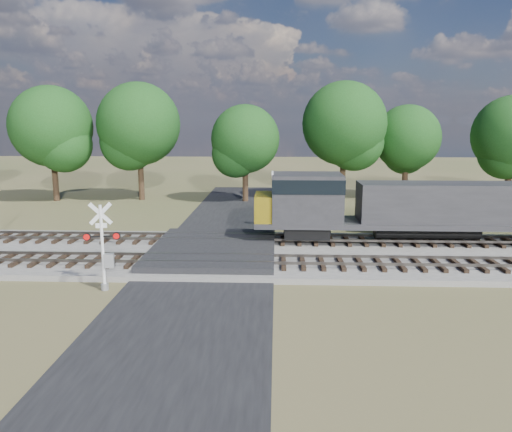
{
  "coord_description": "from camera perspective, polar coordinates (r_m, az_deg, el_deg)",
  "views": [
    {
      "loc": [
        3.59,
        -27.27,
        7.72
      ],
      "look_at": [
        2.38,
        2.0,
        2.08
      ],
      "focal_mm": 35.0,
      "sensor_mm": 36.0,
      "label": 1
    }
  ],
  "objects": [
    {
      "name": "track_far",
      "position": [
        31.14,
        1.44,
        -2.68
      ],
      "size": [
        140.0,
        2.6,
        0.33
      ],
      "color": "black",
      "rests_on": "ballast_bed"
    },
    {
      "name": "treeline",
      "position": [
        47.78,
        3.16,
        9.84
      ],
      "size": [
        84.22,
        11.4,
        11.44
      ],
      "color": "black",
      "rests_on": "ground"
    },
    {
      "name": "crossing_signal_near",
      "position": [
        23.84,
        -16.89,
        -4.18
      ],
      "size": [
        1.64,
        0.45,
        4.12
      ],
      "rotation": [
        0.0,
        0.0,
        0.2
      ],
      "color": "silver",
      "rests_on": "ground"
    },
    {
      "name": "road",
      "position": [
        28.56,
        -4.96,
        -4.75
      ],
      "size": [
        7.0,
        60.0,
        0.08
      ],
      "primitive_type": "cube",
      "color": "black",
      "rests_on": "ground"
    },
    {
      "name": "equipment_shed",
      "position": [
        36.73,
        17.19,
        0.57
      ],
      "size": [
        4.68,
        4.68,
        2.86
      ],
      "rotation": [
        0.0,
        0.0,
        -0.12
      ],
      "color": "#462A1E",
      "rests_on": "ground"
    },
    {
      "name": "ground",
      "position": [
        28.57,
        -4.96,
        -4.83
      ],
      "size": [
        160.0,
        160.0,
        0.0
      ],
      "primitive_type": "plane",
      "color": "#49512B",
      "rests_on": "ground"
    },
    {
      "name": "track_near",
      "position": [
        26.31,
        1.26,
        -5.24
      ],
      "size": [
        140.0,
        2.6,
        0.33
      ],
      "color": "black",
      "rests_on": "ballast_bed"
    },
    {
      "name": "crossing_panel",
      "position": [
        28.96,
        -4.85,
        -3.96
      ],
      "size": [
        7.0,
        9.0,
        0.62
      ],
      "primitive_type": "cube",
      "color": "#262628",
      "rests_on": "ground"
    },
    {
      "name": "ballast_bed",
      "position": [
        29.49,
        14.88,
        -4.36
      ],
      "size": [
        140.0,
        10.0,
        0.3
      ],
      "primitive_type": "cube",
      "color": "gray",
      "rests_on": "ground"
    },
    {
      "name": "crossing_signal_far",
      "position": [
        35.95,
        2.63,
        1.14
      ],
      "size": [
        1.58,
        0.36,
        3.93
      ],
      "rotation": [
        0.0,
        0.0,
        3.04
      ],
      "color": "silver",
      "rests_on": "ground"
    }
  ]
}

